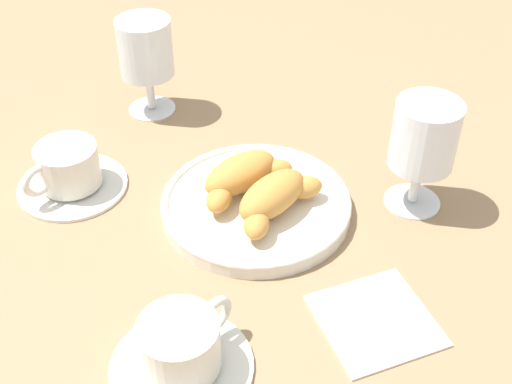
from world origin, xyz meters
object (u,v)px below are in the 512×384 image
at_px(folded_napkin, 376,320).
at_px(coffee_cup_far, 181,350).
at_px(pastry_plate, 256,204).
at_px(juice_glass_right, 424,138).
at_px(croissant_small, 274,197).
at_px(juice_glass_left, 147,51).
at_px(coffee_cup_near, 69,171).
at_px(croissant_large, 242,176).

bearing_deg(folded_napkin, coffee_cup_far, -14.54).
xyz_separation_m(pastry_plate, juice_glass_right, (-0.17, 0.08, 0.08)).
relative_size(pastry_plate, croissant_small, 1.74).
height_order(pastry_plate, juice_glass_left, juice_glass_left).
xyz_separation_m(croissant_small, folded_napkin, (-0.01, 0.18, -0.04)).
distance_m(pastry_plate, juice_glass_left, 0.29).
bearing_deg(coffee_cup_near, croissant_small, 134.34).
distance_m(croissant_small, coffee_cup_far, 0.22).
height_order(croissant_small, juice_glass_left, juice_glass_left).
bearing_deg(pastry_plate, juice_glass_left, -87.35).
xyz_separation_m(pastry_plate, coffee_cup_far, (0.17, 0.16, 0.01)).
xyz_separation_m(juice_glass_left, juice_glass_right, (-0.19, 0.36, 0.00)).
relative_size(croissant_large, folded_napkin, 1.23).
xyz_separation_m(coffee_cup_near, coffee_cup_far, (-0.00, 0.31, 0.00)).
height_order(coffee_cup_near, folded_napkin, coffee_cup_near).
bearing_deg(juice_glass_left, coffee_cup_far, 69.51).
bearing_deg(coffee_cup_far, croissant_large, -132.97).
height_order(croissant_large, croissant_small, same).
distance_m(croissant_small, folded_napkin, 0.18).
xyz_separation_m(coffee_cup_near, folded_napkin, (-0.19, 0.36, -0.02)).
relative_size(pastry_plate, croissant_large, 1.68).
xyz_separation_m(croissant_small, juice_glass_left, (0.02, -0.30, 0.05)).
distance_m(croissant_large, juice_glass_right, 0.21).
height_order(croissant_large, folded_napkin, croissant_large).
xyz_separation_m(juice_glass_left, folded_napkin, (-0.03, 0.48, -0.09)).
height_order(croissant_small, folded_napkin, croissant_small).
xyz_separation_m(pastry_plate, juice_glass_left, (0.01, -0.27, 0.08)).
bearing_deg(juice_glass_right, croissant_large, -31.08).
bearing_deg(pastry_plate, coffee_cup_far, 42.17).
relative_size(juice_glass_right, folded_napkin, 1.27).
xyz_separation_m(coffee_cup_far, juice_glass_left, (-0.16, -0.43, 0.07)).
height_order(croissant_large, juice_glass_left, juice_glass_left).
distance_m(croissant_large, croissant_small, 0.05).
bearing_deg(croissant_large, croissant_small, 102.13).
bearing_deg(coffee_cup_far, croissant_small, -144.75).
distance_m(croissant_large, coffee_cup_far, 0.25).
distance_m(coffee_cup_near, folded_napkin, 0.41).
bearing_deg(coffee_cup_far, pastry_plate, -137.83).
relative_size(coffee_cup_far, folded_napkin, 1.24).
xyz_separation_m(croissant_small, coffee_cup_far, (0.18, 0.13, -0.01)).
distance_m(pastry_plate, folded_napkin, 0.21).
bearing_deg(coffee_cup_near, croissant_large, 142.14).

